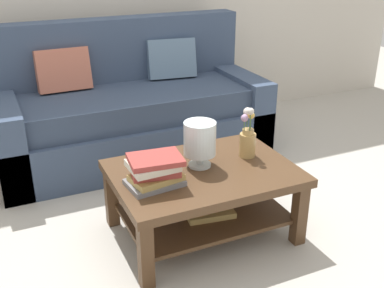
{
  "coord_description": "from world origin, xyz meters",
  "views": [
    {
      "loc": [
        -1.06,
        -2.5,
        1.64
      ],
      "look_at": [
        -0.0,
        -0.17,
        0.53
      ],
      "focal_mm": 44.21,
      "sensor_mm": 36.0,
      "label": 1
    }
  ],
  "objects_px": {
    "glass_hurricane_vase": "(200,140)",
    "flower_pitcher": "(248,138)",
    "couch": "(130,111)",
    "coffee_table": "(203,187)",
    "book_stack_main": "(155,171)"
  },
  "relations": [
    {
      "from": "glass_hurricane_vase",
      "to": "flower_pitcher",
      "type": "bearing_deg",
      "value": 0.99
    },
    {
      "from": "couch",
      "to": "coffee_table",
      "type": "xyz_separation_m",
      "value": [
        0.03,
        -1.3,
        -0.05
      ]
    },
    {
      "from": "book_stack_main",
      "to": "glass_hurricane_vase",
      "type": "distance_m",
      "value": 0.35
    },
    {
      "from": "book_stack_main",
      "to": "flower_pitcher",
      "type": "xyz_separation_m",
      "value": [
        0.64,
        0.12,
        0.04
      ]
    },
    {
      "from": "couch",
      "to": "glass_hurricane_vase",
      "type": "bearing_deg",
      "value": -88.47
    },
    {
      "from": "couch",
      "to": "flower_pitcher",
      "type": "distance_m",
      "value": 1.3
    },
    {
      "from": "book_stack_main",
      "to": "flower_pitcher",
      "type": "distance_m",
      "value": 0.65
    },
    {
      "from": "coffee_table",
      "to": "glass_hurricane_vase",
      "type": "bearing_deg",
      "value": 83.6
    },
    {
      "from": "couch",
      "to": "book_stack_main",
      "type": "distance_m",
      "value": 1.39
    },
    {
      "from": "couch",
      "to": "flower_pitcher",
      "type": "relative_size",
      "value": 6.6
    },
    {
      "from": "coffee_table",
      "to": "glass_hurricane_vase",
      "type": "relative_size",
      "value": 3.85
    },
    {
      "from": "glass_hurricane_vase",
      "to": "couch",
      "type": "bearing_deg",
      "value": 91.53
    },
    {
      "from": "coffee_table",
      "to": "couch",
      "type": "bearing_deg",
      "value": 91.21
    },
    {
      "from": "coffee_table",
      "to": "glass_hurricane_vase",
      "type": "distance_m",
      "value": 0.29
    },
    {
      "from": "couch",
      "to": "coffee_table",
      "type": "bearing_deg",
      "value": -88.79
    }
  ]
}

